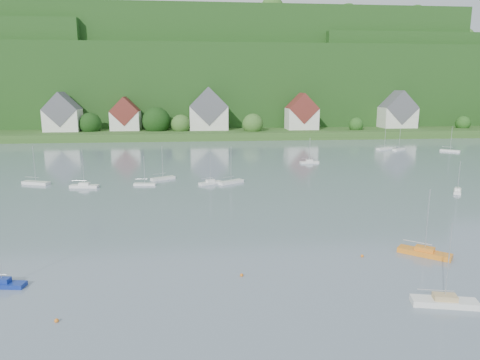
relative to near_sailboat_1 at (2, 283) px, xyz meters
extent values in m
cube|color=#305821|center=(21.20, 158.03, 1.11)|extent=(600.00, 60.00, 3.00)
cube|color=#183C13|center=(21.20, 233.03, 19.61)|extent=(620.00, 160.00, 40.00)
cube|color=#183C13|center=(31.20, 228.03, 27.61)|extent=(240.00, 130.00, 60.00)
cube|color=#183C13|center=(181.20, 213.03, 21.61)|extent=(200.00, 110.00, 48.00)
sphere|color=#1A5018|center=(139.63, 142.93, 4.71)|extent=(6.45, 6.45, 6.45)
sphere|color=#2B5B21|center=(14.40, 141.91, 5.27)|extent=(8.19, 8.19, 8.19)
sphere|color=#2B5B21|center=(-30.76, 144.10, 4.72)|extent=(6.49, 6.49, 6.49)
sphere|color=#2B5B21|center=(68.05, 150.12, 6.56)|extent=(12.16, 12.16, 12.16)
sphere|color=#2B5B21|center=(44.19, 137.97, 5.45)|extent=(8.73, 8.73, 8.73)
sphere|color=black|center=(-22.67, 143.90, 5.64)|extent=(9.32, 9.32, 9.32)
sphere|color=#1A5018|center=(89.04, 139.72, 4.64)|extent=(6.24, 6.24, 6.24)
sphere|color=black|center=(110.63, 152.57, 5.26)|extent=(8.16, 8.16, 8.16)
sphere|color=black|center=(4.20, 144.39, 6.48)|extent=(11.92, 11.92, 11.92)
sphere|color=#1A5018|center=(-63.07, 221.18, 51.41)|extent=(10.29, 10.29, 10.29)
sphere|color=black|center=(-46.96, 209.42, 50.86)|extent=(7.18, 7.18, 7.18)
sphere|color=#1A5018|center=(60.70, 213.06, 59.85)|extent=(12.83, 12.83, 12.83)
sphere|color=#2B5B21|center=(-18.73, 200.21, 59.04)|extent=(8.18, 8.18, 8.18)
sphere|color=#1A5018|center=(22.31, 237.69, 59.84)|extent=(12.73, 12.73, 12.73)
sphere|color=#1A5018|center=(104.60, 202.57, 59.62)|extent=(11.50, 11.50, 11.50)
sphere|color=#1A5018|center=(81.91, 232.92, 60.17)|extent=(14.65, 14.65, 14.65)
sphere|color=#2B5B21|center=(60.45, 189.32, 59.70)|extent=(11.95, 11.95, 11.95)
sphere|color=#1A5018|center=(140.64, 196.61, 59.32)|extent=(9.76, 9.76, 9.76)
sphere|color=#2B5B21|center=(-25.94, 232.33, 58.85)|extent=(7.07, 7.07, 7.07)
sphere|color=black|center=(17.73, 201.34, 59.05)|extent=(8.21, 8.21, 8.21)
sphere|color=#2B5B21|center=(-1.62, 225.13, 59.75)|extent=(12.24, 12.24, 12.24)
sphere|color=#2B5B21|center=(135.71, 201.01, 59.18)|extent=(9.00, 9.00, 9.00)
sphere|color=#1A5018|center=(122.23, 216.00, 59.01)|extent=(8.03, 8.03, 8.03)
sphere|color=#2B5B21|center=(121.68, 216.39, 48.23)|extent=(14.97, 14.97, 14.97)
sphere|color=#1A5018|center=(99.87, 213.85, 47.32)|extent=(9.78, 9.78, 9.78)
sphere|color=#1A5018|center=(140.89, 212.74, 47.71)|extent=(12.02, 12.02, 12.02)
sphere|color=black|center=(159.10, 194.05, 47.63)|extent=(11.57, 11.57, 11.57)
sphere|color=#1A5018|center=(143.63, 180.77, 47.82)|extent=(12.65, 12.65, 12.65)
sphere|color=#2B5B21|center=(163.84, 186.40, 47.06)|extent=(8.28, 8.28, 8.28)
sphere|color=black|center=(189.10, 222.34, 46.92)|extent=(7.47, 7.47, 7.47)
sphere|color=#2B5B21|center=(120.34, 205.26, 47.27)|extent=(9.48, 9.48, 9.48)
sphere|color=#1A5018|center=(-18.78, 220.17, 41.71)|extent=(12.01, 12.01, 12.01)
sphere|color=black|center=(139.87, 210.39, 42.25)|extent=(15.08, 15.08, 15.08)
sphere|color=#2B5B21|center=(129.61, 226.06, 42.41)|extent=(15.99, 15.99, 15.99)
sphere|color=black|center=(17.50, 230.24, 42.36)|extent=(15.72, 15.72, 15.72)
sphere|color=#1A5018|center=(32.08, 225.96, 41.45)|extent=(10.54, 10.54, 10.54)
cube|color=silver|center=(-33.80, 145.03, 7.11)|extent=(14.00, 10.00, 9.00)
cube|color=#56565E|center=(-33.80, 145.03, 11.61)|extent=(14.00, 10.40, 14.00)
cube|color=silver|center=(-8.80, 147.03, 6.61)|extent=(12.00, 9.00, 8.00)
cube|color=maroon|center=(-8.80, 147.03, 10.61)|extent=(12.00, 9.36, 12.00)
cube|color=silver|center=(26.20, 146.03, 7.61)|extent=(16.00, 11.00, 10.00)
cube|color=#56565E|center=(26.20, 146.03, 12.61)|extent=(16.00, 11.44, 16.00)
cube|color=silver|center=(66.20, 144.03, 7.11)|extent=(13.00, 10.00, 9.00)
cube|color=maroon|center=(66.20, 144.03, 11.61)|extent=(13.00, 10.40, 13.00)
cube|color=silver|center=(111.20, 148.03, 7.11)|extent=(15.00, 10.00, 9.00)
cube|color=#56565E|center=(111.20, 148.03, 11.61)|extent=(15.00, 10.40, 15.00)
cube|color=navy|center=(0.00, 0.00, -0.15)|extent=(4.94, 2.05, 0.48)
cube|color=navy|center=(0.00, 0.00, 0.34)|extent=(1.80, 1.18, 0.50)
cube|color=white|center=(43.58, -8.46, -0.09)|extent=(6.28, 3.05, 0.60)
cube|color=tan|center=(43.58, -8.46, 0.46)|extent=(2.33, 1.65, 0.50)
cylinder|color=silver|center=(43.58, -8.46, 3.99)|extent=(0.10, 0.10, 7.56)
cylinder|color=silver|center=(42.70, -8.25, 1.11)|extent=(3.25, 0.85, 0.08)
cube|color=orange|center=(48.24, 4.03, -0.08)|extent=(5.87, 5.39, 0.62)
cube|color=orange|center=(48.24, 4.03, 0.48)|extent=(2.45, 2.35, 0.50)
cylinder|color=silver|center=(48.24, 4.03, 4.13)|extent=(0.10, 0.10, 7.80)
cylinder|color=silver|center=(47.53, 4.64, 1.13)|extent=(2.65, 2.30, 0.08)
sphere|color=orange|center=(7.77, -7.90, -0.39)|extent=(0.40, 0.40, 0.40)
sphere|color=orange|center=(40.40, 4.36, -0.39)|extent=(0.38, 0.38, 0.38)
sphere|color=orange|center=(25.09, 0.19, -0.39)|extent=(0.38, 0.38, 0.38)
cube|color=white|center=(27.87, 49.03, -0.09)|extent=(5.87, 4.64, 0.59)
cylinder|color=silver|center=(27.87, 49.03, 3.91)|extent=(0.10, 0.10, 7.42)
cylinder|color=silver|center=(27.13, 48.54, 1.10)|extent=(2.77, 1.85, 0.08)
cube|color=white|center=(84.05, 98.37, -0.08)|extent=(6.24, 4.33, 0.61)
cylinder|color=silver|center=(84.05, 98.37, 4.06)|extent=(0.10, 0.10, 7.67)
cylinder|color=silver|center=(83.23, 97.95, 1.12)|extent=(3.04, 1.61, 0.08)
cube|color=white|center=(71.98, 35.78, -0.16)|extent=(3.63, 4.66, 0.47)
cube|color=white|center=(71.98, 35.78, 0.33)|extent=(1.66, 1.88, 0.50)
cylinder|color=silver|center=(71.98, 35.78, 3.01)|extent=(0.10, 0.10, 5.86)
cylinder|color=silver|center=(71.60, 35.19, 0.98)|extent=(1.46, 2.22, 0.08)
cube|color=white|center=(9.40, 48.85, -0.16)|extent=(4.77, 1.84, 0.46)
cylinder|color=silver|center=(9.40, 48.85, 2.98)|extent=(0.10, 0.10, 5.81)
cylinder|color=silver|center=(8.71, 48.94, 0.97)|extent=(2.55, 0.38, 0.08)
cube|color=white|center=(12.82, 54.57, -0.11)|extent=(5.58, 4.25, 0.56)
cylinder|color=silver|center=(12.82, 54.57, 3.66)|extent=(0.10, 0.10, 6.98)
cylinder|color=silver|center=(12.10, 54.13, 1.07)|extent=(2.66, 1.67, 0.08)
cube|color=white|center=(23.37, 48.64, -0.13)|extent=(5.18, 3.72, 0.51)
cube|color=white|center=(23.37, 48.64, 0.37)|extent=(2.06, 1.74, 0.50)
cylinder|color=silver|center=(23.37, 48.64, 3.32)|extent=(0.10, 0.10, 6.41)
cylinder|color=silver|center=(22.70, 48.27, 1.02)|extent=(2.51, 1.43, 0.08)
cube|color=white|center=(-14.09, 52.21, -0.09)|extent=(6.33, 3.77, 0.61)
cylinder|color=silver|center=(-14.09, 52.21, 4.04)|extent=(0.10, 0.10, 7.64)
cylinder|color=silver|center=(-14.95, 52.54, 1.12)|extent=(3.17, 1.27, 0.08)
cube|color=white|center=(-2.92, 47.82, -0.10)|extent=(6.04, 2.52, 0.59)
cube|color=white|center=(-2.92, 47.82, 0.44)|extent=(2.20, 1.45, 0.50)
cylinder|color=silver|center=(-2.92, 47.82, 3.85)|extent=(0.10, 0.10, 7.32)
cylinder|color=silver|center=(-3.79, 47.95, 1.09)|extent=(3.19, 0.57, 0.08)
cube|color=white|center=(88.09, 96.01, -0.11)|extent=(5.56, 4.61, 0.57)
cylinder|color=silver|center=(88.09, 96.01, 3.74)|extent=(0.10, 0.10, 7.12)
cylinder|color=silver|center=(87.40, 95.51, 1.08)|extent=(2.60, 1.89, 0.08)
cube|color=white|center=(103.36, 91.29, -0.09)|extent=(5.66, 5.20, 0.60)
cylinder|color=silver|center=(103.36, 91.29, 3.97)|extent=(0.10, 0.10, 7.52)
cylinder|color=silver|center=(102.68, 91.88, 1.11)|extent=(2.56, 2.22, 0.08)
cube|color=white|center=(51.60, 73.32, -0.13)|extent=(5.27, 1.79, 0.52)
cube|color=white|center=(51.60, 73.32, 0.38)|extent=(1.88, 1.13, 0.50)
cylinder|color=silver|center=(51.60, 73.32, 3.37)|extent=(0.10, 0.10, 6.48)
cylinder|color=silver|center=(50.83, 73.27, 1.03)|extent=(2.85, 0.27, 0.08)
camera|label=1|loc=(20.32, -45.23, 19.83)|focal=33.22mm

